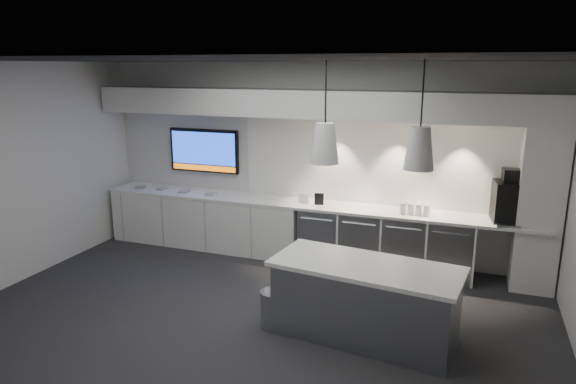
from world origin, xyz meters
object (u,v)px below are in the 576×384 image
at_px(bin, 274,309).
at_px(coffee_machine, 509,200).
at_px(wall_tv, 204,151).
at_px(island, 365,301).

bearing_deg(bin, coffee_machine, 41.37).
bearing_deg(wall_tv, bin, -47.92).
height_order(wall_tv, bin, wall_tv).
xyz_separation_m(bin, coffee_machine, (2.51, 2.21, 0.98)).
height_order(wall_tv, coffee_machine, wall_tv).
bearing_deg(island, wall_tv, 151.34).
relative_size(wall_tv, island, 0.59).
height_order(wall_tv, island, wall_tv).
xyz_separation_m(wall_tv, bin, (2.22, -2.46, -1.34)).
distance_m(wall_tv, island, 4.15).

